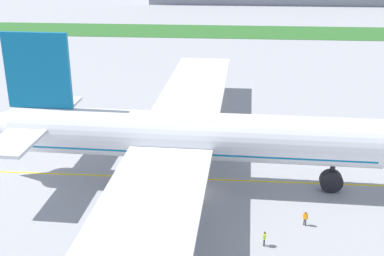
# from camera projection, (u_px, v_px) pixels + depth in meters

# --- Properties ---
(ground_plane) EXTENTS (600.00, 600.00, 0.00)m
(ground_plane) POSITION_uv_depth(u_px,v_px,m) (198.00, 192.00, 61.12)
(ground_plane) COLOR #9E9EA3
(ground_plane) RESTS_ON ground
(apron_taxi_line) EXTENTS (280.00, 0.36, 0.01)m
(apron_taxi_line) POSITION_uv_depth(u_px,v_px,m) (200.00, 179.00, 64.33)
(apron_taxi_line) COLOR yellow
(apron_taxi_line) RESTS_ON ground
(grass_median_strip) EXTENTS (320.00, 24.00, 0.10)m
(grass_median_strip) POSITION_uv_depth(u_px,v_px,m) (221.00, 32.00, 163.29)
(grass_median_strip) COLOR #2D6628
(grass_median_strip) RESTS_ON ground
(airliner_foreground) EXTENTS (55.23, 87.05, 18.83)m
(airliner_foreground) POSITION_uv_depth(u_px,v_px,m) (186.00, 137.00, 60.93)
(airliner_foreground) COLOR white
(airliner_foreground) RESTS_ON ground
(ground_crew_wingwalker_port) EXTENTS (0.49, 0.45, 1.65)m
(ground_crew_wingwalker_port) POSITION_uv_depth(u_px,v_px,m) (305.00, 217.00, 53.71)
(ground_crew_wingwalker_port) COLOR black
(ground_crew_wingwalker_port) RESTS_ON ground
(ground_crew_wingwalker_starboard) EXTENTS (0.33, 0.57, 1.65)m
(ground_crew_wingwalker_starboard) POSITION_uv_depth(u_px,v_px,m) (264.00, 237.00, 50.16)
(ground_crew_wingwalker_starboard) COLOR black
(ground_crew_wingwalker_starboard) RESTS_ON ground
(service_truck_baggage_loader) EXTENTS (5.18, 3.63, 2.65)m
(service_truck_baggage_loader) POSITION_uv_depth(u_px,v_px,m) (27.00, 87.00, 98.16)
(service_truck_baggage_loader) COLOR white
(service_truck_baggage_loader) RESTS_ON ground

